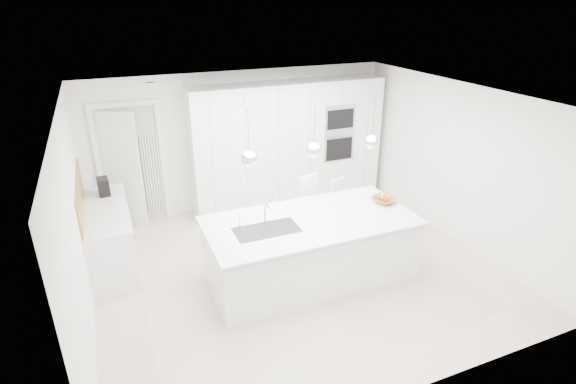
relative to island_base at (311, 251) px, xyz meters
name	(u,v)px	position (x,y,z in m)	size (l,w,h in m)	color
floor	(296,268)	(-0.10, 0.30, -0.43)	(5.50, 5.50, 0.00)	beige
wall_back	(241,140)	(-0.10, 2.80, 0.82)	(5.50, 5.50, 0.00)	white
wall_left	(76,227)	(-2.85, 0.30, 0.82)	(5.00, 5.00, 0.00)	white
ceiling	(297,98)	(-0.10, 0.30, 2.07)	(5.50, 5.50, 0.00)	white
tall_cabinets	(288,145)	(0.70, 2.50, 0.72)	(3.60, 0.60, 2.30)	white
oven_stack	(340,133)	(1.60, 2.19, 0.92)	(0.62, 0.04, 1.05)	#A5A5A8
doorway_frame	(132,167)	(-2.05, 2.77, 0.59)	(1.11, 0.08, 2.13)	white
hallway_door	(117,171)	(-2.30, 2.72, 0.57)	(0.82, 0.04, 2.00)	white
radiator	(153,174)	(-1.73, 2.76, 0.42)	(0.32, 0.04, 1.40)	white
left_base_cabinets	(110,237)	(-2.55, 1.50, 0.00)	(0.60, 1.80, 0.86)	white
left_worktop	(105,209)	(-2.55, 1.50, 0.45)	(0.62, 1.82, 0.04)	white
oak_backsplash	(80,195)	(-2.84, 1.50, 0.72)	(0.02, 1.80, 0.50)	olive
island_base	(311,251)	(0.00, 0.00, 0.00)	(2.80, 1.20, 0.86)	white
island_worktop	(311,221)	(0.00, 0.05, 0.45)	(2.84, 1.40, 0.04)	white
island_sink	(267,235)	(-0.65, 0.00, 0.39)	(0.84, 0.44, 0.18)	#3F3F42
island_tap	(265,213)	(-0.60, 0.20, 0.62)	(0.02, 0.02, 0.30)	white
pendant_left	(249,159)	(-0.85, 0.00, 1.47)	(0.20, 0.20, 0.20)	white
pendant_mid	(314,150)	(0.00, 0.00, 1.47)	(0.20, 0.20, 0.20)	white
pendant_right	(372,142)	(0.85, 0.00, 1.47)	(0.20, 0.20, 0.20)	white
fruit_bowl	(384,200)	(1.22, 0.12, 0.51)	(0.34, 0.34, 0.08)	olive
espresso_machine	(103,187)	(-2.53, 2.01, 0.60)	(0.16, 0.25, 0.26)	black
bar_stool_left	(312,213)	(0.40, 0.82, 0.14)	(0.38, 0.52, 1.14)	white
bar_stool_right	(341,210)	(0.95, 0.89, 0.06)	(0.32, 0.45, 0.98)	white
apple_a	(385,198)	(1.24, 0.14, 0.54)	(0.08, 0.08, 0.08)	#AF2E1A
apple_b	(387,199)	(1.25, 0.10, 0.54)	(0.07, 0.07, 0.07)	#AF2E1A
apple_c	(386,200)	(1.22, 0.08, 0.54)	(0.07, 0.07, 0.07)	#AF2E1A
apple_extra_3	(381,198)	(1.19, 0.17, 0.54)	(0.07, 0.07, 0.07)	#AF2E1A
banana_bunch	(385,195)	(1.23, 0.13, 0.58)	(0.21, 0.21, 0.03)	yellow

